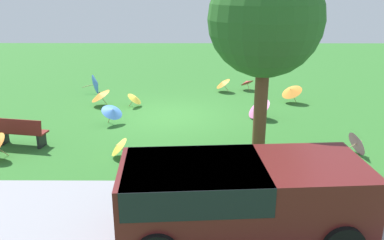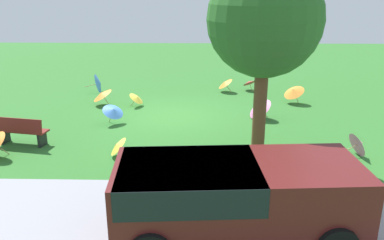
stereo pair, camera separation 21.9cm
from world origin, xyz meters
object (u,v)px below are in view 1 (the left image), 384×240
object	(u,v)px
parasol_orange_2	(100,95)
parasol_pink_1	(359,143)
parasol_blue_0	(97,84)
parasol_blue_1	(112,111)
park_bench	(20,132)
parasol_red_1	(247,82)
parasol_yellow_2	(118,146)
parasol_orange_1	(291,91)
parasol_orange_0	(222,83)
van_dark	(234,194)
parasol_pink_0	(258,107)
shade_tree	(265,21)
parasol_yellow_1	(135,98)

from	to	relation	value
parasol_orange_2	parasol_pink_1	bearing A→B (deg)	150.40
parasol_blue_0	parasol_blue_1	size ratio (longest dim) A/B	0.88
park_bench	parasol_red_1	size ratio (longest dim) A/B	1.97
parasol_blue_1	park_bench	bearing A→B (deg)	40.01
parasol_yellow_2	parasol_pink_1	bearing A→B (deg)	-177.93
parasol_yellow_2	parasol_pink_1	xyz separation A→B (m)	(-6.92, -0.25, 0.02)
parasol_blue_1	parasol_orange_1	size ratio (longest dim) A/B	0.89
parasol_blue_0	parasol_pink_1	world-z (taller)	parasol_blue_0
parasol_yellow_2	parasol_orange_1	distance (m)	8.36
parasol_red_1	parasol_orange_0	bearing A→B (deg)	15.78
parasol_blue_1	parasol_pink_1	distance (m)	8.06
parasol_blue_0	parasol_pink_1	size ratio (longest dim) A/B	1.11
parasol_orange_0	parasol_blue_1	distance (m)	6.19
van_dark	parasol_blue_1	xyz separation A→B (m)	(3.62, -6.57, -0.41)
park_bench	parasol_pink_0	world-z (taller)	park_bench
shade_tree	parasol_orange_2	xyz separation A→B (m)	(5.67, -4.94, -3.33)
van_dark	parasol_blue_0	xyz separation A→B (m)	(5.18, -10.87, -0.47)
parasol_orange_1	parasol_pink_1	bearing A→B (deg)	97.68
van_dark	parasol_blue_1	distance (m)	7.52
parasol_yellow_1	parasol_orange_2	size ratio (longest dim) A/B	0.70
parasol_pink_1	park_bench	bearing A→B (deg)	-3.34
parasol_blue_0	parasol_yellow_1	size ratio (longest dim) A/B	1.25
parasol_orange_0	parasol_pink_1	xyz separation A→B (m)	(-3.45, 7.19, -0.05)
park_bench	parasol_pink_1	xyz separation A→B (m)	(-10.03, 0.59, -0.10)
parasol_yellow_1	parasol_yellow_2	xyz separation A→B (m)	(-0.22, 5.03, -0.01)
parasol_orange_0	parasol_blue_1	bearing A→B (deg)	47.69
shade_tree	parasol_pink_0	size ratio (longest dim) A/B	4.70
parasol_pink_0	parasol_orange_1	distance (m)	2.67
parasol_red_1	parasol_yellow_1	bearing A→B (deg)	29.44
parasol_orange_0	parasol_orange_2	xyz separation A→B (m)	(5.13, 2.31, 0.05)
parasol_blue_0	parasol_pink_1	xyz separation A→B (m)	(-9.19, 6.90, -0.07)
parasol_blue_1	parasol_yellow_1	bearing A→B (deg)	-102.55
park_bench	parasol_orange_0	distance (m)	9.32
parasol_blue_1	parasol_orange_2	size ratio (longest dim) A/B	0.98
parasol_orange_2	parasol_pink_1	size ratio (longest dim) A/B	1.28
parasol_blue_1	parasol_yellow_2	xyz separation A→B (m)	(-0.70, 2.86, -0.15)
parasol_orange_0	parasol_yellow_1	size ratio (longest dim) A/B	1.07
van_dark	parasol_orange_2	world-z (taller)	van_dark
van_dark	parasol_yellow_2	xyz separation A→B (m)	(2.92, -3.72, -0.56)
parasol_blue_0	parasol_yellow_2	xyz separation A→B (m)	(-2.27, 7.15, -0.09)
parasol_blue_1	parasol_blue_0	bearing A→B (deg)	-70.02
parasol_pink_0	van_dark	bearing A→B (deg)	77.76
parasol_pink_0	parasol_red_1	xyz separation A→B (m)	(-0.13, -4.21, -0.05)
parasol_orange_0	parasol_red_1	distance (m)	1.20
parasol_yellow_1	parasol_orange_1	distance (m)	6.44
parasol_yellow_2	parasol_orange_0	bearing A→B (deg)	-114.98
shade_tree	parasol_yellow_2	distance (m)	5.29
parasol_orange_0	parasol_blue_0	world-z (taller)	parasol_blue_0
parasol_blue_0	parasol_blue_1	distance (m)	4.57
shade_tree	parasol_orange_0	xyz separation A→B (m)	(0.55, -7.25, -3.38)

